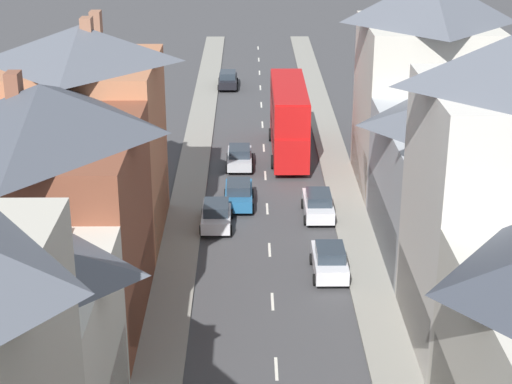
{
  "coord_description": "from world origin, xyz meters",
  "views": [
    {
      "loc": [
        -1.19,
        -13.68,
        20.84
      ],
      "look_at": [
        -0.72,
        35.24,
        1.45
      ],
      "focal_mm": 60.0,
      "sensor_mm": 36.0,
      "label": 1
    }
  ],
  "objects": [
    {
      "name": "pavement_left",
      "position": [
        -5.1,
        38.0,
        0.07
      ],
      "size": [
        2.2,
        104.0,
        0.14
      ],
      "primitive_type": "cube",
      "color": "gray",
      "rests_on": "ground"
    },
    {
      "name": "car_parked_left_b",
      "position": [
        3.1,
        26.9,
        0.85
      ],
      "size": [
        1.9,
        3.91,
        1.7
      ],
      "color": "silver",
      "rests_on": "ground"
    },
    {
      "name": "car_near_blue",
      "position": [
        3.1,
        34.72,
        0.83
      ],
      "size": [
        1.9,
        4.23,
        1.66
      ],
      "color": "silver",
      "rests_on": "ground"
    },
    {
      "name": "car_near_silver",
      "position": [
        -1.8,
        43.66,
        0.8
      ],
      "size": [
        1.9,
        3.95,
        1.59
      ],
      "color": "#B7BABF",
      "rests_on": "ground"
    },
    {
      "name": "car_far_grey",
      "position": [
        -1.8,
        36.53,
        0.83
      ],
      "size": [
        1.9,
        4.1,
        1.65
      ],
      "color": "#236093",
      "rests_on": "ground"
    },
    {
      "name": "car_parked_left_a",
      "position": [
        -3.1,
        33.23,
        0.82
      ],
      "size": [
        1.9,
        4.03,
        1.62
      ],
      "color": "silver",
      "rests_on": "ground"
    },
    {
      "name": "double_decker_bus_lead",
      "position": [
        1.79,
        46.41,
        2.82
      ],
      "size": [
        2.74,
        10.8,
        5.3
      ],
      "color": "red",
      "rests_on": "ground"
    },
    {
      "name": "car_mid_black",
      "position": [
        -3.1,
        66.04,
        0.81
      ],
      "size": [
        1.9,
        4.32,
        1.61
      ],
      "color": "black",
      "rests_on": "ground"
    },
    {
      "name": "pavement_right",
      "position": [
        5.1,
        38.0,
        0.07
      ],
      "size": [
        2.2,
        104.0,
        0.14
      ],
      "primitive_type": "cube",
      "color": "gray",
      "rests_on": "ground"
    },
    {
      "name": "centre_line_dashes",
      "position": [
        0.0,
        36.0,
        0.01
      ],
      "size": [
        0.14,
        97.8,
        0.01
      ],
      "color": "silver",
      "rests_on": "ground"
    }
  ]
}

